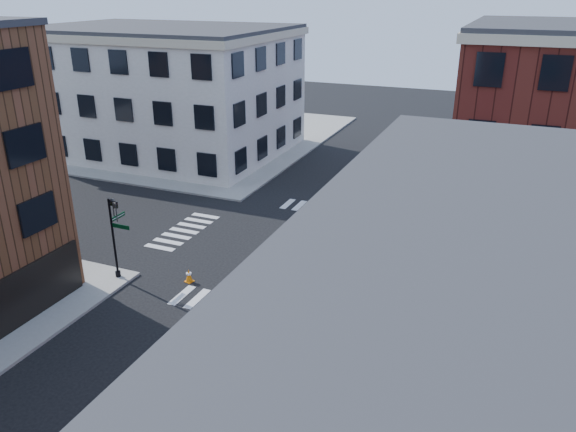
% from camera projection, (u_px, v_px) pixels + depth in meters
% --- Properties ---
extents(ground, '(120.00, 120.00, 0.00)m').
position_uv_depth(ground, '(284.00, 249.00, 33.52)').
color(ground, black).
rests_on(ground, ground).
extents(sidewalk_nw, '(30.00, 30.00, 0.15)m').
position_uv_depth(sidewalk_nw, '(178.00, 135.00, 58.89)').
color(sidewalk_nw, gray).
rests_on(sidewalk_nw, ground).
extents(building_nw, '(22.00, 16.00, 11.00)m').
position_uv_depth(building_nw, '(163.00, 92.00, 51.84)').
color(building_nw, beige).
rests_on(building_nw, ground).
extents(tree_near, '(2.69, 2.69, 4.49)m').
position_uv_depth(tree_near, '(444.00, 167.00, 38.15)').
color(tree_near, black).
rests_on(tree_near, ground).
extents(tree_far, '(2.43, 2.43, 4.07)m').
position_uv_depth(tree_far, '(455.00, 149.00, 43.38)').
color(tree_far, black).
rests_on(tree_far, ground).
extents(signal_pole, '(1.29, 1.24, 4.60)m').
position_uv_depth(signal_pole, '(115.00, 229.00, 29.12)').
color(signal_pole, black).
rests_on(signal_pole, ground).
extents(box_truck, '(8.97, 3.34, 3.98)m').
position_uv_depth(box_truck, '(508.00, 268.00, 26.82)').
color(box_truck, white).
rests_on(box_truck, ground).
extents(traffic_cone, '(0.49, 0.49, 0.74)m').
position_uv_depth(traffic_cone, '(189.00, 276.00, 29.70)').
color(traffic_cone, orange).
rests_on(traffic_cone, ground).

